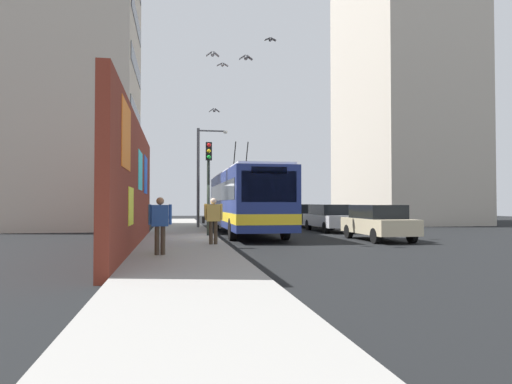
{
  "coord_description": "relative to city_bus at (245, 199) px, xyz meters",
  "views": [
    {
      "loc": [
        -20.47,
        1.91,
        1.65
      ],
      "look_at": [
        -0.54,
        -1.7,
        2.16
      ],
      "focal_mm": 31.64,
      "sensor_mm": 36.0,
      "label": 1
    }
  ],
  "objects": [
    {
      "name": "street_lamp",
      "position": [
        4.81,
        2.02,
        1.92
      ],
      "size": [
        0.44,
        1.94,
        6.25
      ],
      "color": "#4C4C51",
      "rests_on": "sidewalk_slab"
    },
    {
      "name": "parked_car_champagne",
      "position": [
        -4.97,
        -5.2,
        -1.02
      ],
      "size": [
        4.4,
        1.84,
        1.58
      ],
      "color": "#C6B793",
      "rests_on": "ground_plane"
    },
    {
      "name": "city_bus",
      "position": [
        0.0,
        0.0,
        0.0
      ],
      "size": [
        12.47,
        2.68,
        5.12
      ],
      "color": "navy",
      "rests_on": "ground_plane"
    },
    {
      "name": "parked_car_white",
      "position": [
        12.97,
        -5.2,
        -1.02
      ],
      "size": [
        4.75,
        1.76,
        1.58
      ],
      "color": "white",
      "rests_on": "ground_plane"
    },
    {
      "name": "pedestrian_at_curb",
      "position": [
        -7.15,
        2.31,
        -0.71
      ],
      "size": [
        0.23,
        0.76,
        1.7
      ],
      "color": "#3F3326",
      "rests_on": "sidewalk_slab"
    },
    {
      "name": "flying_pigeons",
      "position": [
        -4.21,
        1.19,
        5.81
      ],
      "size": [
        5.05,
        3.45,
        3.32
      ],
      "color": "gray"
    },
    {
      "name": "ground_plane",
      "position": [
        -3.26,
        1.8,
        -1.86
      ],
      "size": [
        80.0,
        80.0,
        0.0
      ],
      "primitive_type": "plane",
      "color": "black"
    },
    {
      "name": "traffic_light",
      "position": [
        -2.67,
        2.15,
        1.23
      ],
      "size": [
        0.49,
        0.28,
        4.37
      ],
      "color": "#2D382D",
      "rests_on": "sidewalk_slab"
    },
    {
      "name": "graffiti_wall",
      "position": [
        -6.86,
        5.15,
        0.45
      ],
      "size": [
        14.81,
        0.32,
        4.61
      ],
      "color": "maroon",
      "rests_on": "ground_plane"
    },
    {
      "name": "sidewalk_slab",
      "position": [
        -3.26,
        3.4,
        -1.78
      ],
      "size": [
        48.0,
        3.2,
        0.15
      ],
      "primitive_type": "cube",
      "color": "gray",
      "rests_on": "ground_plane"
    },
    {
      "name": "pedestrian_near_wall",
      "position": [
        -10.27,
        4.12,
        -0.72
      ],
      "size": [
        0.23,
        0.67,
        1.68
      ],
      "color": "#3F3326",
      "rests_on": "sidewalk_slab"
    },
    {
      "name": "building_far_right",
      "position": [
        11.45,
        -15.2,
        8.82
      ],
      "size": [
        12.29,
        8.23,
        21.35
      ],
      "color": "#B2A899",
      "rests_on": "ground_plane"
    },
    {
      "name": "building_far_left",
      "position": [
        7.39,
        11.0,
        7.94
      ],
      "size": [
        8.78,
        9.41,
        19.59
      ],
      "color": "#B2A899",
      "rests_on": "ground_plane"
    },
    {
      "name": "parked_car_silver",
      "position": [
        1.5,
        -5.2,
        -1.02
      ],
      "size": [
        4.92,
        1.75,
        1.58
      ],
      "color": "#B7B7BC",
      "rests_on": "ground_plane"
    },
    {
      "name": "parked_car_dark_gray",
      "position": [
        7.03,
        -5.2,
        -1.02
      ],
      "size": [
        4.74,
        1.9,
        1.58
      ],
      "color": "#38383D",
      "rests_on": "ground_plane"
    }
  ]
}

